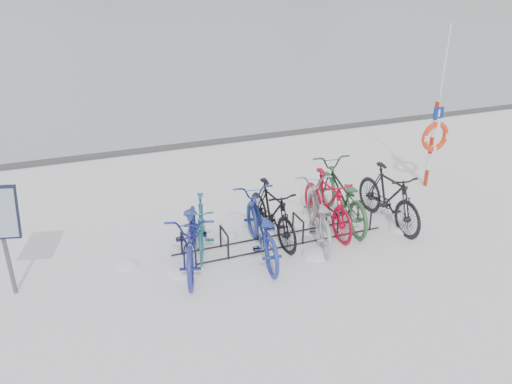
% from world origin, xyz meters
% --- Properties ---
extents(ground, '(900.00, 900.00, 0.00)m').
position_xyz_m(ground, '(0.00, 0.00, 0.00)').
color(ground, white).
rests_on(ground, ground).
extents(quay_edge, '(400.00, 0.25, 0.10)m').
position_xyz_m(quay_edge, '(0.00, 5.90, 0.05)').
color(quay_edge, '#3F3F42').
rests_on(quay_edge, ground).
extents(bike_rack, '(4.00, 0.48, 0.46)m').
position_xyz_m(bike_rack, '(0.00, 0.00, 0.18)').
color(bike_rack, black).
rests_on(bike_rack, ground).
extents(lifebuoy_station, '(0.69, 0.21, 3.60)m').
position_xyz_m(lifebuoy_station, '(4.24, 1.13, 1.21)').
color(lifebuoy_station, '#AA210D').
rests_on(lifebuoy_station, ground).
extents(bike_0, '(1.34, 2.32, 1.15)m').
position_xyz_m(bike_0, '(-1.68, -0.11, 0.58)').
color(bike_0, navy).
rests_on(bike_0, ground).
extents(bike_1, '(0.90, 1.71, 0.99)m').
position_xyz_m(bike_1, '(-1.41, 0.32, 0.49)').
color(bike_1, '#236571').
rests_on(bike_1, ground).
extents(bike_2, '(0.99, 2.18, 1.10)m').
position_xyz_m(bike_2, '(-0.49, -0.24, 0.55)').
color(bike_2, navy).
rests_on(bike_2, ground).
extents(bike_3, '(0.67, 1.89, 1.12)m').
position_xyz_m(bike_3, '(-0.08, 0.21, 0.56)').
color(bike_3, black).
rests_on(bike_3, ground).
extents(bike_4, '(1.25, 2.15, 1.07)m').
position_xyz_m(bike_4, '(0.72, -0.08, 0.53)').
color(bike_4, '#9A9BA2').
rests_on(bike_4, ground).
extents(bike_5, '(0.56, 1.93, 1.16)m').
position_xyz_m(bike_5, '(1.06, 0.18, 0.58)').
color(bike_5, '#B80724').
rests_on(bike_5, ground).
extents(bike_6, '(1.04, 2.34, 1.19)m').
position_xyz_m(bike_6, '(1.49, 0.40, 0.59)').
color(bike_6, '#2B5633').
rests_on(bike_6, ground).
extents(bike_7, '(0.62, 2.00, 1.19)m').
position_xyz_m(bike_7, '(2.29, -0.05, 0.60)').
color(bike_7, black).
rests_on(bike_7, ground).
extents(snow_drifts, '(5.87, 1.84, 0.20)m').
position_xyz_m(snow_drifts, '(0.36, -0.04, 0.00)').
color(snow_drifts, white).
rests_on(snow_drifts, ground).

